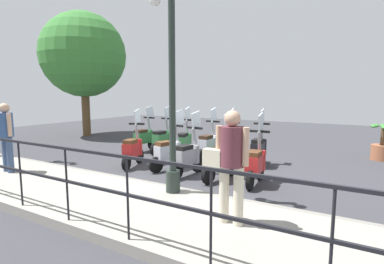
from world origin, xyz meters
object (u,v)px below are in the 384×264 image
(scooter_near_1, at_px, (220,159))
(scooter_far_1, at_px, (230,146))
(scooter_far_3, at_px, (184,142))
(scooter_near_4, at_px, (133,149))
(lamp_post_near, at_px, (172,97))
(potted_palm, at_px, (382,145))
(scooter_near_3, at_px, (169,152))
(scooter_far_5, at_px, (144,137))
(scooter_near_2, at_px, (187,156))
(scooter_far_2, at_px, (208,144))
(scooter_far_0, at_px, (259,149))
(scooter_near_0, at_px, (256,163))
(pedestrian_distant, at_px, (6,132))
(scooter_far_4, at_px, (162,139))
(pedestrian_with_bag, at_px, (230,158))
(tree_large, at_px, (83,55))

(scooter_near_1, height_order, scooter_far_1, same)
(scooter_far_3, bearing_deg, scooter_near_4, 152.71)
(scooter_far_1, bearing_deg, lamp_post_near, 172.37)
(potted_palm, bearing_deg, scooter_near_3, 130.85)
(lamp_post_near, distance_m, scooter_far_5, 4.96)
(scooter_near_2, distance_m, scooter_far_5, 3.35)
(lamp_post_near, relative_size, scooter_near_1, 2.57)
(scooter_far_2, bearing_deg, scooter_far_0, -86.20)
(scooter_near_0, relative_size, scooter_far_5, 1.00)
(scooter_far_1, bearing_deg, scooter_near_4, 117.04)
(scooter_far_2, xyz_separation_m, scooter_far_3, (0.04, 0.86, 0.00))
(pedestrian_distant, height_order, scooter_far_0, pedestrian_distant)
(pedestrian_distant, xyz_separation_m, scooter_far_4, (4.10, -1.42, -0.60))
(potted_palm, bearing_deg, scooter_far_1, 125.43)
(potted_palm, bearing_deg, scooter_far_5, 110.06)
(pedestrian_with_bag, distance_m, scooter_near_4, 4.42)
(scooter_far_3, relative_size, scooter_far_4, 1.00)
(pedestrian_distant, relative_size, scooter_near_2, 1.03)
(scooter_near_0, relative_size, scooter_far_3, 1.00)
(scooter_far_0, distance_m, scooter_far_1, 0.81)
(lamp_post_near, relative_size, scooter_near_0, 2.57)
(pedestrian_with_bag, bearing_deg, scooter_near_1, 30.68)
(tree_large, distance_m, scooter_near_2, 8.91)
(tree_large, relative_size, scooter_far_3, 3.60)
(scooter_far_3, bearing_deg, scooter_far_5, 77.33)
(scooter_far_4, height_order, scooter_far_5, same)
(pedestrian_with_bag, bearing_deg, scooter_far_2, 33.47)
(pedestrian_with_bag, distance_m, scooter_near_3, 3.71)
(scooter_far_1, bearing_deg, scooter_near_2, 156.33)
(scooter_near_1, bearing_deg, pedestrian_distant, 128.86)
(scooter_near_0, distance_m, scooter_far_1, 2.01)
(pedestrian_with_bag, relative_size, scooter_far_1, 1.03)
(scooter_near_2, height_order, scooter_far_4, same)
(scooter_near_0, distance_m, scooter_far_2, 2.50)
(scooter_near_1, bearing_deg, scooter_far_0, -1.01)
(pedestrian_distant, height_order, potted_palm, pedestrian_distant)
(scooter_far_1, height_order, scooter_far_3, same)
(scooter_near_3, distance_m, scooter_far_2, 1.53)
(pedestrian_with_bag, distance_m, pedestrian_distant, 5.52)
(scooter_far_2, distance_m, scooter_far_5, 2.49)
(tree_large, distance_m, scooter_far_5, 5.94)
(tree_large, distance_m, scooter_far_2, 8.10)
(scooter_near_2, bearing_deg, scooter_far_0, -25.53)
(tree_large, xyz_separation_m, scooter_far_3, (-1.74, -6.37, -3.17))
(scooter_near_2, relative_size, scooter_far_5, 1.00)
(potted_palm, height_order, scooter_near_0, scooter_near_0)
(lamp_post_near, bearing_deg, pedestrian_with_bag, -116.77)
(scooter_near_1, distance_m, scooter_near_2, 0.81)
(potted_palm, relative_size, scooter_near_4, 0.69)
(scooter_near_1, bearing_deg, scooter_far_1, 25.88)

